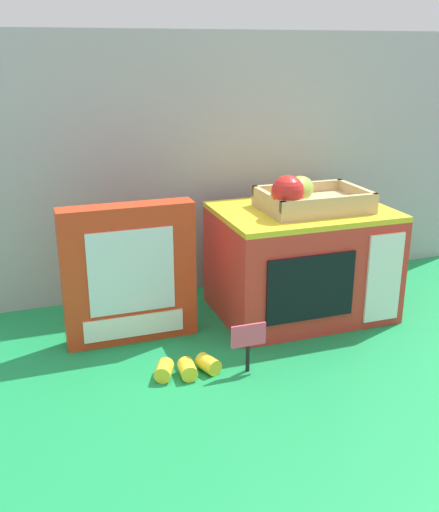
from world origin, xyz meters
TOP-DOWN VIEW (x-y plane):
  - ground_plane at (0.00, 0.00)m, footprint 1.70×1.70m
  - display_back_panel at (0.00, 0.26)m, footprint 1.61×0.03m
  - toy_microwave at (0.20, 0.03)m, footprint 0.39×0.28m
  - food_groups_crate at (0.18, 0.00)m, footprint 0.23×0.16m
  - cookie_set_box at (-0.21, 0.01)m, footprint 0.28×0.06m
  - price_sign at (-0.02, -0.20)m, footprint 0.07×0.01m
  - loose_toy_banana at (-0.14, -0.17)m, footprint 0.13×0.06m

SIDE VIEW (x-z plane):
  - ground_plane at x=0.00m, z-range 0.00..0.00m
  - loose_toy_banana at x=-0.14m, z-range 0.00..0.03m
  - price_sign at x=-0.02m, z-range 0.02..0.12m
  - toy_microwave at x=0.20m, z-range 0.00..0.25m
  - cookie_set_box at x=-0.21m, z-range 0.00..0.30m
  - food_groups_crate at x=0.18m, z-range 0.24..0.33m
  - display_back_panel at x=0.00m, z-range 0.00..0.63m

